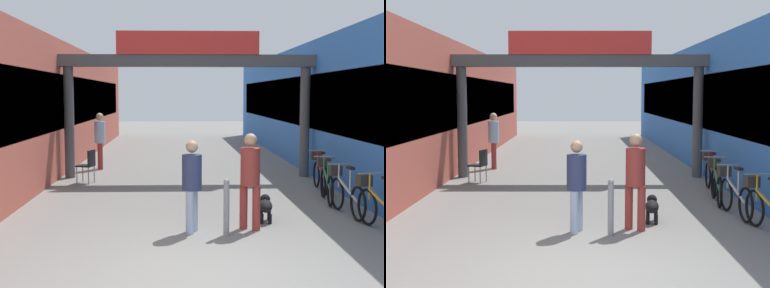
% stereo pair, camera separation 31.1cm
% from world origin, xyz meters
% --- Properties ---
extents(ground_plane, '(80.00, 80.00, 0.00)m').
position_xyz_m(ground_plane, '(0.00, 0.00, 0.00)').
color(ground_plane, gray).
extents(storefront_left, '(3.00, 26.00, 3.91)m').
position_xyz_m(storefront_left, '(-5.09, 11.00, 1.96)').
color(storefront_left, '#B25142').
rests_on(storefront_left, ground_plane).
extents(storefront_right, '(3.00, 26.00, 3.91)m').
position_xyz_m(storefront_right, '(5.09, 11.00, 1.96)').
color(storefront_right, blue).
rests_on(storefront_right, ground_plane).
extents(arcade_sign_gateway, '(7.40, 0.47, 4.11)m').
position_xyz_m(arcade_sign_gateway, '(0.00, 8.23, 2.90)').
color(arcade_sign_gateway, '#4C4C4F').
rests_on(arcade_sign_gateway, ground_plane).
extents(pedestrian_with_dog, '(0.47, 0.47, 1.69)m').
position_xyz_m(pedestrian_with_dog, '(0.94, 2.25, 0.97)').
color(pedestrian_with_dog, '#99332D').
rests_on(pedestrian_with_dog, ground_plane).
extents(pedestrian_companion, '(0.43, 0.43, 1.58)m').
position_xyz_m(pedestrian_companion, '(-0.08, 2.11, 0.90)').
color(pedestrian_companion, '#A5BFE0').
rests_on(pedestrian_companion, ground_plane).
extents(pedestrian_carrying_crate, '(0.41, 0.41, 1.78)m').
position_xyz_m(pedestrian_carrying_crate, '(-2.73, 9.98, 1.02)').
color(pedestrian_carrying_crate, '#99332D').
rests_on(pedestrian_carrying_crate, ground_plane).
extents(dog_on_leash, '(0.32, 0.66, 0.47)m').
position_xyz_m(dog_on_leash, '(1.32, 2.87, 0.29)').
color(dog_on_leash, black).
rests_on(dog_on_leash, ground_plane).
extents(bicycle_orange_nearest, '(0.46, 1.68, 0.98)m').
position_xyz_m(bicycle_orange_nearest, '(3.17, 2.10, 0.44)').
color(bicycle_orange_nearest, black).
rests_on(bicycle_orange_nearest, ground_plane).
extents(bicycle_silver_second, '(0.46, 1.69, 0.98)m').
position_xyz_m(bicycle_silver_second, '(2.99, 3.39, 0.44)').
color(bicycle_silver_second, black).
rests_on(bicycle_silver_second, ground_plane).
extents(bicycle_green_third, '(0.46, 1.68, 0.98)m').
position_xyz_m(bicycle_green_third, '(2.98, 4.71, 0.44)').
color(bicycle_green_third, black).
rests_on(bicycle_green_third, ground_plane).
extents(bicycle_red_farthest, '(0.46, 1.69, 0.98)m').
position_xyz_m(bicycle_red_farthest, '(3.20, 6.03, 0.44)').
color(bicycle_red_farthest, black).
rests_on(bicycle_red_farthest, ground_plane).
extents(bollard_post_metal, '(0.10, 0.10, 0.96)m').
position_xyz_m(bollard_post_metal, '(0.49, 1.88, 0.49)').
color(bollard_post_metal, gray).
rests_on(bollard_post_metal, ground_plane).
extents(cafe_chair_black_nearer, '(0.50, 0.50, 0.89)m').
position_xyz_m(cafe_chair_black_nearer, '(-2.67, 7.25, 0.54)').
color(cafe_chair_black_nearer, gray).
rests_on(cafe_chair_black_nearer, ground_plane).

